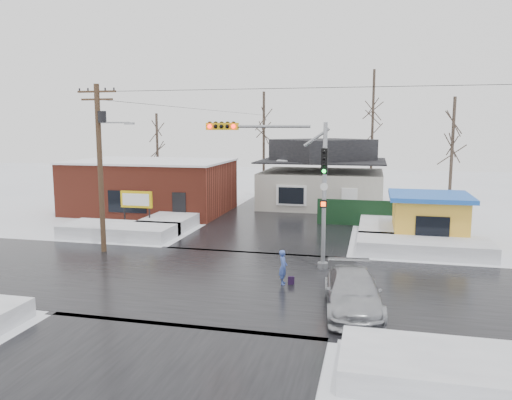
% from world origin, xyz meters
% --- Properties ---
extents(ground, '(120.00, 120.00, 0.00)m').
position_xyz_m(ground, '(0.00, 0.00, 0.00)').
color(ground, white).
rests_on(ground, ground).
extents(road_ns, '(10.00, 120.00, 0.02)m').
position_xyz_m(road_ns, '(0.00, 0.00, 0.01)').
color(road_ns, black).
rests_on(road_ns, ground).
extents(road_ew, '(120.00, 10.00, 0.02)m').
position_xyz_m(road_ew, '(0.00, 0.00, 0.01)').
color(road_ew, black).
rests_on(road_ew, ground).
extents(snowbank_nw, '(7.00, 3.00, 0.80)m').
position_xyz_m(snowbank_nw, '(-9.00, 7.00, 0.40)').
color(snowbank_nw, white).
rests_on(snowbank_nw, ground).
extents(snowbank_ne, '(7.00, 3.00, 0.80)m').
position_xyz_m(snowbank_ne, '(9.00, 7.00, 0.40)').
color(snowbank_ne, white).
rests_on(snowbank_ne, ground).
extents(snowbank_se, '(7.00, 3.00, 0.70)m').
position_xyz_m(snowbank_se, '(9.00, -7.00, 0.35)').
color(snowbank_se, white).
rests_on(snowbank_se, ground).
extents(snowbank_nside_w, '(3.00, 8.00, 0.80)m').
position_xyz_m(snowbank_nside_w, '(-7.00, 12.00, 0.40)').
color(snowbank_nside_w, white).
rests_on(snowbank_nside_w, ground).
extents(snowbank_nside_e, '(3.00, 8.00, 0.80)m').
position_xyz_m(snowbank_nside_e, '(7.00, 12.00, 0.40)').
color(snowbank_nside_e, white).
rests_on(snowbank_nside_e, ground).
extents(traffic_signal, '(6.05, 0.68, 7.00)m').
position_xyz_m(traffic_signal, '(2.43, 2.97, 4.54)').
color(traffic_signal, gray).
rests_on(traffic_signal, ground).
extents(utility_pole, '(3.15, 0.44, 9.00)m').
position_xyz_m(utility_pole, '(-7.93, 3.50, 5.11)').
color(utility_pole, '#382619').
rests_on(utility_pole, ground).
extents(brick_building, '(12.20, 8.20, 4.12)m').
position_xyz_m(brick_building, '(-11.00, 15.99, 2.08)').
color(brick_building, maroon).
rests_on(brick_building, ground).
extents(marquee_sign, '(2.20, 0.21, 2.55)m').
position_xyz_m(marquee_sign, '(-9.00, 9.49, 1.92)').
color(marquee_sign, black).
rests_on(marquee_sign, ground).
extents(house, '(10.40, 8.40, 5.76)m').
position_xyz_m(house, '(2.00, 22.00, 2.62)').
color(house, beige).
rests_on(house, ground).
extents(kiosk, '(4.60, 4.60, 2.88)m').
position_xyz_m(kiosk, '(9.50, 9.99, 1.46)').
color(kiosk, gold).
rests_on(kiosk, ground).
extents(fence, '(8.00, 0.12, 1.80)m').
position_xyz_m(fence, '(6.50, 14.00, 0.90)').
color(fence, black).
rests_on(fence, ground).
extents(tree_far_left, '(3.00, 3.00, 10.00)m').
position_xyz_m(tree_far_left, '(-4.00, 26.00, 7.95)').
color(tree_far_left, '#332821').
rests_on(tree_far_left, ground).
extents(tree_far_mid, '(3.00, 3.00, 12.00)m').
position_xyz_m(tree_far_mid, '(6.00, 28.00, 9.54)').
color(tree_far_mid, '#332821').
rests_on(tree_far_mid, ground).
extents(tree_far_right, '(3.00, 3.00, 9.00)m').
position_xyz_m(tree_far_right, '(12.00, 20.00, 7.16)').
color(tree_far_right, '#332821').
rests_on(tree_far_right, ground).
extents(tree_far_west, '(3.00, 3.00, 8.00)m').
position_xyz_m(tree_far_west, '(-14.00, 24.00, 6.36)').
color(tree_far_west, '#332821').
rests_on(tree_far_west, ground).
extents(pedestrian, '(0.45, 0.60, 1.51)m').
position_xyz_m(pedestrian, '(2.56, 0.16, 0.75)').
color(pedestrian, '#3E57AE').
rests_on(pedestrian, ground).
extents(car, '(2.60, 5.17, 1.44)m').
position_xyz_m(car, '(5.64, -2.38, 0.72)').
color(car, '#A9ACB1').
rests_on(car, ground).
extents(shopping_bag, '(0.30, 0.17, 0.35)m').
position_xyz_m(shopping_bag, '(2.92, 0.18, 0.17)').
color(shopping_bag, black).
rests_on(shopping_bag, ground).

